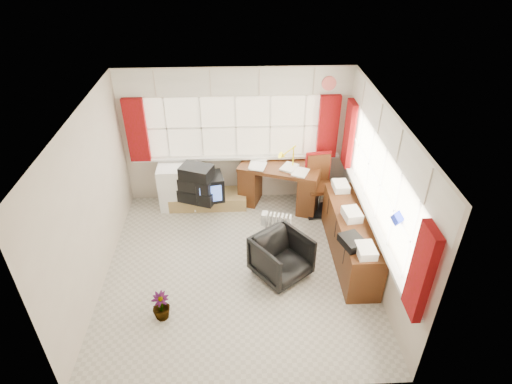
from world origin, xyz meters
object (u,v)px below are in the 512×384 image
crt_tv (209,187)px  desk_lamp (294,152)px  task_chair (318,181)px  radiator (278,234)px  credenza (350,237)px  tv_bench (208,199)px  mini_fridge (173,187)px  desk (280,183)px  office_chair (281,257)px

crt_tv → desk_lamp: bearing=2.6°
task_chair → radiator: bearing=-128.0°
desk_lamp → radiator: (-0.35, -1.15, -0.87)m
radiator → credenza: size_ratio=0.31×
task_chair → tv_bench: size_ratio=0.79×
task_chair → mini_fridge: (-2.60, 0.20, -0.17)m
credenza → desk_lamp: bearing=117.3°
tv_bench → mini_fridge: bearing=179.7°
desk → credenza: size_ratio=0.79×
tv_bench → crt_tv: size_ratio=2.41×
desk_lamp → office_chair: (-0.35, -1.81, -0.78)m
tv_bench → crt_tv: bearing=-74.8°
task_chair → crt_tv: task_chair is taller
desk → desk_lamp: bearing=-16.2°
crt_tv → mini_fridge: 0.67m
office_chair → crt_tv: (-1.14, 1.74, 0.14)m
desk_lamp → radiator: size_ratio=0.70×
office_chair → crt_tv: bearing=86.2°
office_chair → tv_bench: 2.23m
desk_lamp → task_chair: (0.46, -0.12, -0.54)m
credenza → tv_bench: (-2.28, 1.52, -0.26)m
desk_lamp → radiator: bearing=-106.8°
office_chair → desk: bearing=48.6°
task_chair → credenza: 1.37m
task_chair → crt_tv: bearing=178.4°
desk_lamp → tv_bench: 1.83m
desk → tv_bench: bearing=179.6°
tv_bench → mini_fridge: size_ratio=1.69×
tv_bench → radiator: bearing=-46.0°
task_chair → mini_fridge: task_chair is taller
credenza → tv_bench: 2.75m
task_chair → tv_bench: task_chair is taller
desk → office_chair: size_ratio=2.11×
desk → desk_lamp: (0.21, -0.06, 0.67)m
desk → tv_bench: 1.36m
tv_bench → mini_fridge: 0.68m
task_chair → radiator: task_chair is taller
tv_bench → crt_tv: (0.04, -0.14, 0.35)m
desk_lamp → credenza: 1.79m
mini_fridge → credenza: bearing=-27.8°
desk_lamp → credenza: desk_lamp is taller
desk → office_chair: bearing=-94.4°
radiator → crt_tv: 1.59m
task_chair → radiator: 1.35m
task_chair → crt_tv: 1.95m
radiator → mini_fridge: mini_fridge is taller
credenza → crt_tv: 2.63m
desk → crt_tv: size_ratio=2.71×
office_chair → credenza: credenza is taller
office_chair → radiator: office_chair is taller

